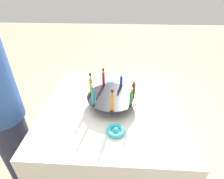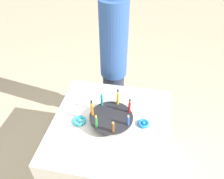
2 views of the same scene
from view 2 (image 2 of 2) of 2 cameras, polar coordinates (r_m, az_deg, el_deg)
ground_plane at (r=2.37m, az=-0.16°, el=-20.24°), size 12.00×12.00×0.00m
party_table at (r=2.06m, az=-0.18°, el=-15.34°), size 0.95×0.95×0.73m
display_stand at (r=1.73m, az=-0.21°, el=-7.57°), size 0.34×0.34×0.08m
bottle_teal at (r=1.75m, az=-2.71°, el=-2.43°), size 0.02×0.02×0.15m
bottle_orange at (r=1.68m, az=-5.28°, el=-4.93°), size 0.02×0.02×0.15m
bottle_green at (r=1.60m, az=-4.12°, el=-8.44°), size 0.02×0.02×0.12m
bottle_brown at (r=1.58m, az=0.26°, el=-9.91°), size 0.03×0.03×0.10m
bottle_blue at (r=1.62m, az=4.21°, el=-8.10°), size 0.02×0.02×0.10m
bottle_red at (r=1.70m, az=4.58°, el=-4.41°), size 0.02×0.02×0.14m
bottle_gold at (r=1.76m, az=1.50°, el=-2.10°), size 0.02×0.02×0.15m
ribbon_bow_teal at (r=1.79m, az=-8.52°, el=-8.04°), size 0.11×0.11×0.03m
ribbon_bow_blue at (r=1.77m, az=8.23°, el=-8.76°), size 0.10×0.10×0.04m
person_figure at (r=2.27m, az=0.41°, el=7.21°), size 0.28×0.28×1.62m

